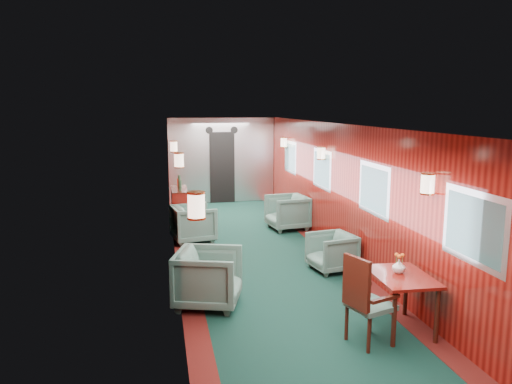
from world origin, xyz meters
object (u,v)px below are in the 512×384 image
dining_table (401,284)px  side_chair (364,297)px  armchair_left_far (194,223)px  credenza (179,210)px  armchair_left_near (208,278)px  armchair_right_near (332,252)px  armchair_right_far (287,212)px

dining_table → side_chair: bearing=-152.9°
side_chair → armchair_left_far: side_chair is taller
armchair_left_far → dining_table: bearing=-164.6°
credenza → armchair_left_near: credenza is taller
armchair_right_near → armchair_right_far: armchair_right_far is taller
armchair_left_far → armchair_right_near: bearing=-146.9°
dining_table → armchair_right_far: 5.21m
side_chair → armchair_right_near: side_chair is taller
armchair_left_far → armchair_right_near: (2.13, -2.25, -0.06)m
credenza → armchair_right_far: credenza is taller
side_chair → armchair_right_far: size_ratio=1.26×
side_chair → armchair_left_far: size_ratio=1.29×
armchair_left_near → armchair_left_far: size_ratio=1.05×
dining_table → armchair_left_near: 2.54m
dining_table → armchair_right_near: bearing=93.7°
credenza → armchair_right_far: 2.38m
armchair_left_near → armchair_right_near: size_ratio=1.25×
side_chair → armchair_right_near: bearing=58.7°
armchair_left_far → armchair_right_far: 2.22m
armchair_right_near → armchair_right_far: 2.90m
side_chair → armchair_right_far: (0.52, 5.48, -0.19)m
armchair_right_far → side_chair: bearing=-13.4°
armchair_right_near → dining_table: bearing=-8.8°
dining_table → credenza: 5.96m
credenza → armchair_right_near: (2.38, -3.14, -0.17)m
armchair_left_far → armchair_right_far: bearing=-83.1°
credenza → armchair_right_near: bearing=-52.8°
armchair_right_near → side_chair: bearing=-22.1°
dining_table → armchair_left_far: bearing=117.9°
dining_table → side_chair: size_ratio=0.90×
credenza → dining_table: bearing=-65.8°
side_chair → armchair_left_near: bearing=118.0°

